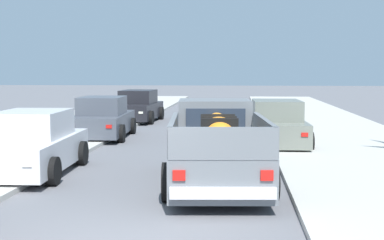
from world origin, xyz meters
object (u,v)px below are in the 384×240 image
pickup_truck (217,148)px  car_left_far (103,119)px  car_left_near (276,125)px  car_right_near (138,107)px  car_right_mid (32,145)px

pickup_truck → car_left_far: bearing=119.8°
car_left_near → car_right_near: bearing=126.7°
pickup_truck → car_right_mid: size_ratio=1.24×
car_right_mid → car_left_near: bearing=40.3°
car_right_mid → car_left_far: bearing=90.2°
car_right_near → car_left_near: bearing=-53.3°
car_right_near → car_right_mid: size_ratio=1.00×
car_right_near → car_left_far: same height
pickup_truck → car_right_mid: (-4.53, 0.88, -0.10)m
car_left_near → car_left_far: size_ratio=0.99×
car_left_near → car_right_mid: bearing=-139.7°
pickup_truck → car_right_near: bearing=107.0°
pickup_truck → car_left_far: pickup_truck is taller
pickup_truck → car_left_near: pickup_truck is taller
car_left_far → car_right_near: bearing=88.9°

